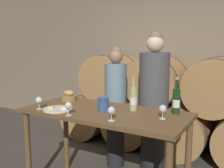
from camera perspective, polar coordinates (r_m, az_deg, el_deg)
name	(u,v)px	position (r m, az deg, el deg)	size (l,w,h in m)	color
stone_wall_back	(171,44)	(4.48, 12.69, 8.52)	(10.00, 0.12, 3.20)	#7F705B
barrel_stack	(158,106)	(4.08, 9.92, -4.73)	(3.20, 0.86, 1.43)	#A87A47
tasting_table	(105,123)	(2.68, -1.63, -8.45)	(1.67, 0.75, 0.95)	brown
person_left	(116,106)	(3.40, 0.80, -4.78)	(0.28, 0.28, 1.57)	#232326
person_right	(154,105)	(3.17, 9.05, -4.50)	(0.35, 0.35, 1.74)	#232326
wine_bottle_red	(176,101)	(2.58, 13.82, -3.60)	(0.07, 0.07, 0.35)	#193819
wine_bottle_white	(133,99)	(2.63, 4.66, -3.17)	(0.07, 0.07, 0.35)	#ADBC7F
blue_crock	(103,103)	(2.62, -1.94, -4.25)	(0.12, 0.12, 0.14)	#335693
bread_basket	(69,96)	(3.15, -9.41, -2.67)	(0.18, 0.18, 0.12)	olive
cheese_plate	(58,109)	(2.72, -11.75, -5.36)	(0.30, 0.30, 0.04)	white
wine_glass_far_left	(39,101)	(2.78, -15.65, -3.50)	(0.07, 0.07, 0.13)	white
wine_glass_left	(68,106)	(2.48, -9.46, -4.77)	(0.07, 0.07, 0.13)	white
wine_glass_center	(111,111)	(2.28, -0.15, -5.89)	(0.07, 0.07, 0.13)	white
wine_glass_right	(163,109)	(2.38, 10.99, -5.40)	(0.07, 0.07, 0.13)	white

